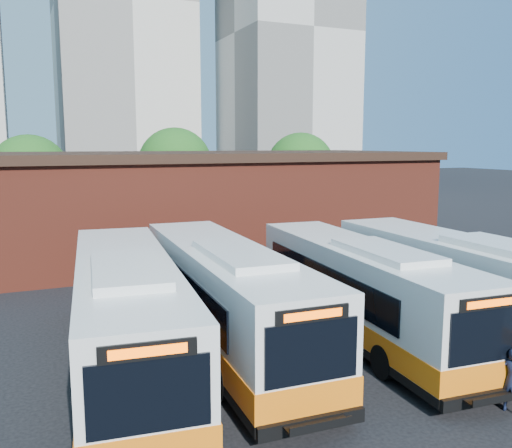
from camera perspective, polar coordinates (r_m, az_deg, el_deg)
name	(u,v)px	position (r m, az deg, el deg)	size (l,w,h in m)	color
ground	(399,363)	(18.35, 14.77, -13.98)	(220.00, 220.00, 0.00)	black
bus_west	(126,319)	(17.07, -13.49, -9.67)	(4.22, 13.72, 3.69)	silver
bus_midwest	(225,300)	(18.57, -3.26, -7.98)	(3.35, 13.59, 3.67)	silver
bus_mideast	(361,293)	(20.01, 10.95, -7.11)	(3.60, 13.08, 3.52)	silver
bus_east	(471,293)	(20.76, 21.66, -6.74)	(3.21, 13.75, 3.72)	silver
depot_building	(203,201)	(35.08, -5.63, 2.41)	(28.60, 12.60, 6.40)	maroon
tree_west	(30,174)	(45.27, -22.69, 4.91)	(6.00, 6.00, 7.65)	#382314
tree_mid	(175,165)	(48.92, -8.51, 6.19)	(6.56, 6.56, 8.36)	#382314
tree_east	(300,167)	(50.20, 4.70, 6.02)	(6.24, 6.24, 7.96)	#382314
tower_center	(121,7)	(103.46, -14.02, 21.27)	(22.00, 20.00, 61.20)	beige
tower_right	(286,35)	(92.50, 3.22, 19.27)	(18.00, 18.00, 49.20)	beige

